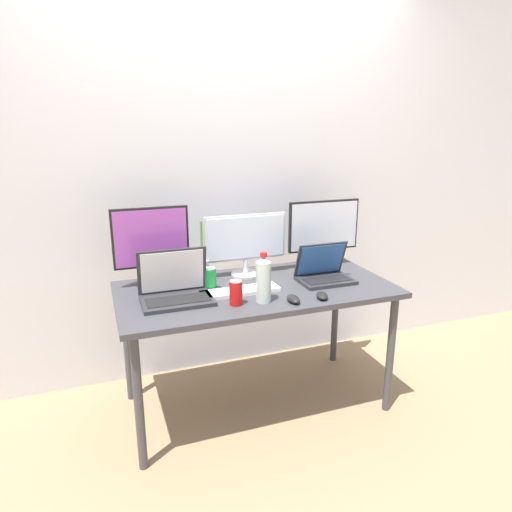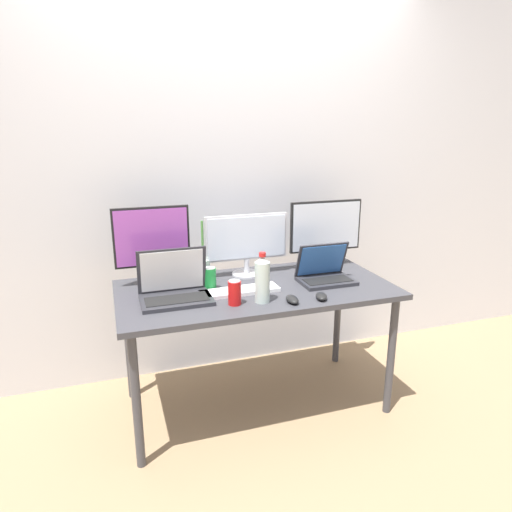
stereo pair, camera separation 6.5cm
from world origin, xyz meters
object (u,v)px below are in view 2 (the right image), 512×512
keyboard_main (240,291)px  mouse_by_keyboard (292,299)px  monitor_right (326,231)px  bamboo_vase (203,268)px  soda_can_by_laptop (235,293)px  monitor_left (152,243)px  soda_can_near_keyboard (210,279)px  monitor_center (247,242)px  laptop_silver (175,288)px  mouse_by_laptop (321,296)px  laptop_secondary (325,273)px  water_bottle (262,279)px  work_desk (256,298)px

keyboard_main → mouse_by_keyboard: mouse_by_keyboard is taller
monitor_right → bamboo_vase: monitor_right is taller
keyboard_main → soda_can_by_laptop: soda_can_by_laptop is taller
monitor_left → monitor_right: bearing=-0.0°
monitor_right → soda_can_near_keyboard: size_ratio=3.74×
keyboard_main → bamboo_vase: 0.32m
monitor_right → bamboo_vase: bearing=-179.9°
monitor_center → mouse_by_keyboard: size_ratio=4.58×
monitor_right → keyboard_main: monitor_right is taller
keyboard_main → monitor_right: bearing=22.1°
laptop_silver → mouse_by_laptop: size_ratio=3.60×
mouse_by_keyboard → monitor_left: bearing=143.4°
mouse_by_keyboard → mouse_by_laptop: size_ratio=1.09×
laptop_secondary → keyboard_main: 0.52m
laptop_silver → water_bottle: (0.42, -0.18, 0.06)m
mouse_by_keyboard → water_bottle: size_ratio=0.42×
work_desk → laptop_silver: bearing=-174.9°
laptop_silver → keyboard_main: 0.35m
work_desk → mouse_by_keyboard: bearing=-69.6°
laptop_silver → keyboard_main: (0.34, -0.01, -0.05)m
monitor_right → monitor_center: bearing=-179.4°
work_desk → monitor_right: size_ratio=3.21×
mouse_by_keyboard → water_bottle: 0.18m
laptop_secondary → soda_can_by_laptop: laptop_secondary is taller
monitor_left → laptop_silver: 0.33m
water_bottle → soda_can_near_keyboard: 0.34m
laptop_silver → mouse_by_laptop: laptop_silver is taller
monitor_center → laptop_silver: 0.56m
work_desk → monitor_left: size_ratio=3.43×
monitor_center → soda_can_by_laptop: size_ratio=3.93×
mouse_by_keyboard → soda_can_near_keyboard: (-0.35, 0.32, 0.05)m
mouse_by_keyboard → mouse_by_laptop: mouse_by_keyboard is taller
laptop_silver → soda_can_near_keyboard: 0.22m
monitor_center → bamboo_vase: size_ratio=1.43×
work_desk → mouse_by_keyboard: (0.10, -0.27, 0.08)m
mouse_by_keyboard → soda_can_by_laptop: bearing=168.5°
keyboard_main → mouse_by_keyboard: 0.31m
monitor_center → bamboo_vase: (-0.26, 0.00, -0.14)m
keyboard_main → mouse_by_laptop: mouse_by_laptop is taller
laptop_silver → monitor_right: bearing=15.3°
monitor_center → keyboard_main: bearing=-114.5°
keyboard_main → water_bottle: (0.07, -0.16, 0.11)m
work_desk → keyboard_main: 0.15m
mouse_by_laptop → laptop_silver: bearing=178.7°
bamboo_vase → mouse_by_laptop: bearing=-45.0°
laptop_secondary → water_bottle: bearing=-157.3°
keyboard_main → soda_can_by_laptop: bearing=-117.0°
monitor_center → keyboard_main: 0.36m
mouse_by_keyboard → soda_can_near_keyboard: soda_can_near_keyboard is taller
bamboo_vase → water_bottle: bearing=-64.9°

